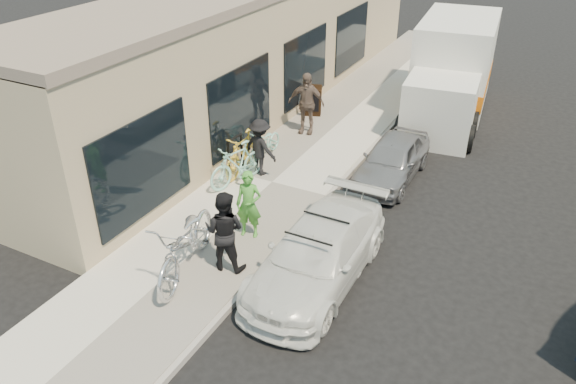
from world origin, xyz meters
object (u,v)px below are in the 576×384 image
at_px(tandem_bike, 187,243).
at_px(cruiser_bike_b, 265,143).
at_px(bike_rack, 235,150).
at_px(bystander_b, 306,103).
at_px(moving_truck, 451,73).
at_px(cruiser_bike_a, 237,164).
at_px(man_standing, 224,231).
at_px(sedan_white, 318,254).
at_px(sedan_silver, 392,159).
at_px(woman_rider, 249,205).
at_px(cruiser_bike_c, 244,153).
at_px(sandwich_board, 312,101).
at_px(bystander_a, 260,147).

distance_m(tandem_bike, cruiser_bike_b, 5.34).
distance_m(bike_rack, bystander_b, 3.19).
bearing_deg(moving_truck, cruiser_bike_a, -120.09).
distance_m(moving_truck, man_standing, 11.01).
relative_size(sedan_white, sedan_silver, 1.27).
xyz_separation_m(tandem_bike, cruiser_bike_b, (-1.18, 5.21, -0.27)).
distance_m(bike_rack, woman_rider, 3.12).
bearing_deg(cruiser_bike_c, woman_rider, -58.27).
bearing_deg(sedan_silver, woman_rider, -113.46).
xyz_separation_m(man_standing, cruiser_bike_a, (-1.64, 3.09, -0.31)).
relative_size(sandwich_board, woman_rider, 0.62).
distance_m(sedan_white, moving_truck, 10.23).
height_order(woman_rider, bystander_a, woman_rider).
relative_size(bike_rack, bystander_b, 0.52).
height_order(bike_rack, sedan_silver, sedan_silver).
xyz_separation_m(sedan_silver, bystander_a, (-3.07, -1.60, 0.34)).
bearing_deg(woman_rider, moving_truck, 64.22).
relative_size(tandem_bike, bystander_b, 1.38).
distance_m(sedan_white, cruiser_bike_a, 4.16).
distance_m(woman_rider, bystander_a, 2.89).
relative_size(bike_rack, cruiser_bike_c, 0.52).
bearing_deg(cruiser_bike_a, cruiser_bike_b, 110.36).
xyz_separation_m(cruiser_bike_c, bystander_a, (0.43, 0.12, 0.20)).
relative_size(woman_rider, cruiser_bike_b, 0.99).
bearing_deg(sedan_white, cruiser_bike_b, 130.49).
relative_size(sedan_silver, cruiser_bike_a, 1.84).
distance_m(sandwich_board, man_standing, 8.31).
xyz_separation_m(bike_rack, bystander_a, (0.68, 0.14, 0.17)).
relative_size(bike_rack, cruiser_bike_b, 0.62).
distance_m(cruiser_bike_a, bystander_b, 3.72).
relative_size(tandem_bike, cruiser_bike_a, 1.42).
distance_m(man_standing, bystander_a, 4.05).
relative_size(bike_rack, sandwich_board, 1.01).
xyz_separation_m(moving_truck, cruiser_bike_a, (-3.48, -7.76, -0.64)).
bearing_deg(bike_rack, woman_rider, -52.36).
relative_size(sedan_silver, cruiser_bike_c, 1.79).
xyz_separation_m(sandwich_board, cruiser_bike_b, (0.15, -3.35, -0.08)).
height_order(cruiser_bike_b, bystander_a, bystander_a).
xyz_separation_m(moving_truck, man_standing, (-1.84, -10.85, -0.33)).
xyz_separation_m(sedan_white, moving_truck, (0.11, 10.20, 0.72)).
xyz_separation_m(sandwich_board, man_standing, (1.91, -8.08, 0.36)).
relative_size(cruiser_bike_c, bystander_a, 1.22).
relative_size(bike_rack, bystander_a, 0.64).
distance_m(sandwich_board, cruiser_bike_a, 5.00).
height_order(man_standing, cruiser_bike_c, man_standing).
distance_m(moving_truck, bystander_b, 5.27).
bearing_deg(sandwich_board, man_standing, -96.93).
bearing_deg(sandwich_board, cruiser_bike_c, -109.03).
bearing_deg(bike_rack, bystander_b, 79.72).
height_order(sedan_white, woman_rider, woman_rider).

